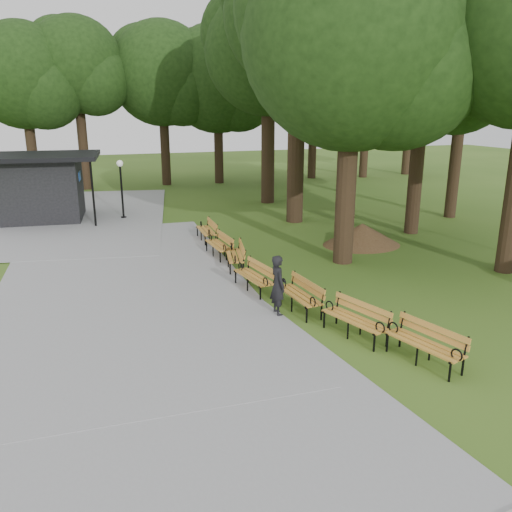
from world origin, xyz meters
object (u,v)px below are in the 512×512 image
object	(u,v)px
dirt_mound	(362,234)
lawn_tree_4	(269,52)
bench_4	(235,256)
bench_5	(219,245)
bench_2	(299,295)
lawn_tree_1	(426,52)
person	(278,285)
lawn_tree_0	(353,38)
bench_6	(206,231)
bench_0	(424,345)
bench_1	(355,320)
lawn_tree_5	(466,56)
lamp_post	(121,176)
lawn_tree_2	(299,16)
kiosk	(38,187)
bench_3	(254,277)

from	to	relation	value
dirt_mound	lawn_tree_4	xyz separation A→B (m)	(-0.26, 10.27, 7.81)
bench_4	bench_5	world-z (taller)	same
bench_2	lawn_tree_1	size ratio (longest dim) A/B	0.18
person	lawn_tree_0	bearing A→B (deg)	-47.84
bench_6	lawn_tree_1	world-z (taller)	lawn_tree_1
bench_0	bench_4	distance (m)	8.19
bench_1	lawn_tree_1	xyz separation A→B (m)	(7.76, 8.69, 7.05)
lawn_tree_5	lamp_post	bearing A→B (deg)	162.25
lawn_tree_2	bench_2	bearing A→B (deg)	-112.60
person	lawn_tree_5	xyz separation A→B (m)	(12.91, 9.02, 6.81)
kiosk	lamp_post	distance (m)	4.01
bench_5	lawn_tree_4	bearing A→B (deg)	147.18
lawn_tree_0	lamp_post	bearing A→B (deg)	123.32
person	bench_3	distance (m)	1.97
lawn_tree_4	lawn_tree_1	bearing A→B (deg)	-69.66
bench_0	bench_4	xyz separation A→B (m)	(-1.88, 7.97, 0.00)
bench_4	kiosk	bearing A→B (deg)	-136.08
bench_6	lawn_tree_5	bearing A→B (deg)	95.04
kiosk	lawn_tree_2	bearing A→B (deg)	-15.27
kiosk	bench_5	xyz separation A→B (m)	(6.57, -9.19, -1.17)
bench_6	lawn_tree_4	bearing A→B (deg)	145.81
dirt_mound	lawn_tree_4	distance (m)	12.90
lamp_post	bench_4	size ratio (longest dim) A/B	1.52
bench_0	bench_3	size ratio (longest dim) A/B	1.00
bench_2	lawn_tree_1	world-z (taller)	lawn_tree_1
bench_5	bench_6	world-z (taller)	same
bench_0	bench_1	bearing A→B (deg)	-171.73
lamp_post	bench_3	world-z (taller)	lamp_post
dirt_mound	lawn_tree_1	distance (m)	7.80
lamp_post	bench_4	bearing A→B (deg)	-73.43
lamp_post	bench_4	world-z (taller)	lamp_post
lawn_tree_5	lawn_tree_2	bearing A→B (deg)	168.58
dirt_mound	bench_5	world-z (taller)	dirt_mound
lamp_post	lawn_tree_2	world-z (taller)	lawn_tree_2
lamp_post	dirt_mound	size ratio (longest dim) A/B	1.08
lawn_tree_0	lawn_tree_4	distance (m)	12.28
bench_0	lawn_tree_2	xyz separation A→B (m)	(3.05, 14.21, 8.76)
person	lawn_tree_0	size ratio (longest dim) A/B	0.15
lamp_post	bench_0	size ratio (longest dim) A/B	1.52
lawn_tree_0	bench_4	bearing A→B (deg)	171.16
bench_6	bench_5	bearing A→B (deg)	-1.12
lawn_tree_2	lawn_tree_4	bearing A→B (deg)	83.88
bench_1	lawn_tree_1	bearing A→B (deg)	120.91
bench_6	lawn_tree_1	size ratio (longest dim) A/B	0.18
bench_0	lawn_tree_4	distance (m)	21.33
person	lawn_tree_0	world-z (taller)	lawn_tree_0
lawn_tree_2	lawn_tree_1	bearing A→B (deg)	-44.19
bench_2	lawn_tree_4	xyz separation A→B (m)	(4.96, 15.86, 7.81)
kiosk	dirt_mound	distance (m)	15.68
dirt_mound	lawn_tree_0	distance (m)	7.54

